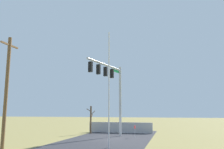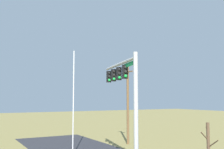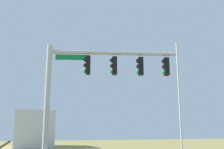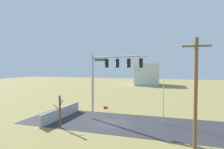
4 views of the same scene
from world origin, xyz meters
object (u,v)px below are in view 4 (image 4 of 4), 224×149
Objects in this scene: signal_mast at (107,73)px; flagpole at (164,83)px; utility_pole at (196,94)px; open_sign at (106,109)px; distant_building at (147,74)px; bare_tree at (60,111)px.

flagpole reaches higher than signal_mast.
open_sign is at bearing -39.98° from utility_pole.
signal_mast is at bearing 179.54° from distant_building.
signal_mast is 6.38m from flagpole.
bare_tree is at bearing 43.28° from signal_mast.
signal_mast reaches higher than distant_building.
utility_pole reaches higher than open_sign.
utility_pole is at bearing 169.91° from bare_tree.
flagpole reaches higher than open_sign.
utility_pole is 0.80× the size of distant_building.
bare_tree is (10.02, 5.01, -2.77)m from flagpole.
flagpole is 45.79m from distant_building.
bare_tree is 0.32× the size of distant_building.
utility_pole is 6.83× the size of open_sign.
open_sign is (7.16, -0.89, -3.60)m from flagpole.
bare_tree is at bearing 26.55° from flagpole.
signal_mast is 0.74× the size of distant_building.
bare_tree reaches higher than open_sign.
utility_pole is (-2.54, 7.24, -0.17)m from flagpole.
flagpole is 8.06m from open_sign.
utility_pole is (-8.69, 5.88, -1.22)m from signal_mast.
utility_pole reaches higher than signal_mast.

